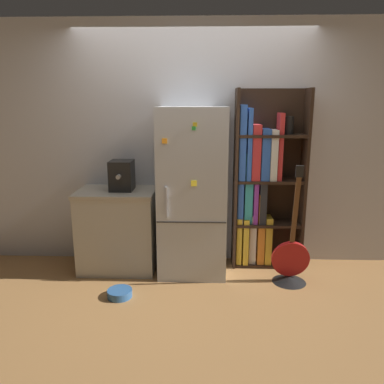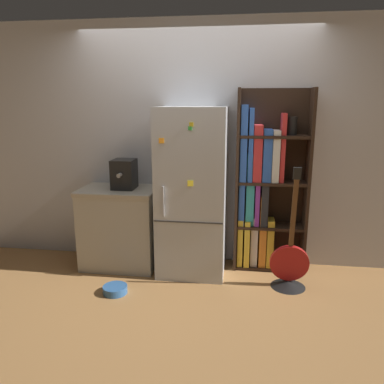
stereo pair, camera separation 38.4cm
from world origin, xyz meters
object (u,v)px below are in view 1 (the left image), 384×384
object	(u,v)px
espresso_machine	(122,175)
guitar	(290,266)
refrigerator	(192,192)
bookshelf	(261,186)
pet_bowl	(120,293)

from	to	relation	value
espresso_machine	guitar	world-z (taller)	guitar
refrigerator	bookshelf	world-z (taller)	bookshelf
bookshelf	espresso_machine	world-z (taller)	bookshelf
bookshelf	espresso_machine	size ratio (longest dim) A/B	6.12
refrigerator	guitar	bearing A→B (deg)	-14.87
pet_bowl	guitar	bearing A→B (deg)	11.90
bookshelf	espresso_machine	bearing A→B (deg)	-174.51
bookshelf	espresso_machine	xyz separation A→B (m)	(-1.46, -0.14, 0.13)
guitar	espresso_machine	bearing A→B (deg)	169.72
refrigerator	pet_bowl	size ratio (longest dim) A/B	7.44
refrigerator	pet_bowl	world-z (taller)	refrigerator
guitar	pet_bowl	size ratio (longest dim) A/B	5.23
bookshelf	guitar	size ratio (longest dim) A/B	1.57
espresso_machine	guitar	bearing A→B (deg)	-10.28
bookshelf	guitar	bearing A→B (deg)	-60.83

